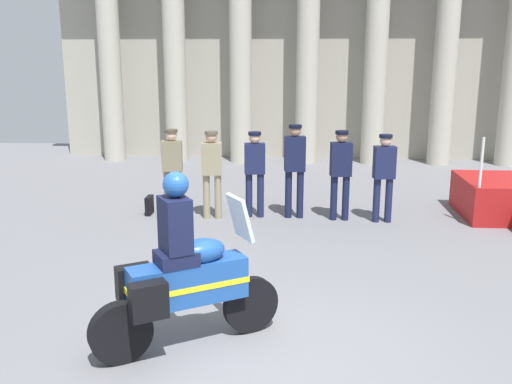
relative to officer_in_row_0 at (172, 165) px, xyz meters
name	(u,v)px	position (x,y,z in m)	size (l,w,h in m)	color
ground_plane	(250,369)	(1.95, -5.41, -0.99)	(28.70, 28.70, 0.00)	slate
colonnade_backdrop	(308,33)	(2.57, 6.46, 2.63)	(14.64, 1.48, 6.94)	#A49F91
officer_in_row_0	(172,165)	(0.00, 0.00, 0.00)	(0.41, 0.27, 1.67)	#7A7056
officer_in_row_1	(212,168)	(0.77, -0.09, -0.01)	(0.41, 0.27, 1.66)	gray
officer_in_row_2	(255,167)	(1.56, 0.07, -0.03)	(0.41, 0.27, 1.63)	#191E42
officer_in_row_3	(295,164)	(2.31, 0.07, 0.06)	(0.41, 0.27, 1.77)	#141938
officer_in_row_4	(341,168)	(3.16, -0.02, 0.00)	(0.41, 0.27, 1.68)	#141938
officer_in_row_5	(384,171)	(3.93, -0.10, -0.03)	(0.41, 0.27, 1.63)	#191E42
motorcycle_with_rider	(181,277)	(1.20, -5.03, -0.20)	(1.85, 1.24, 1.90)	black
briefcase_on_ground	(149,205)	(-0.50, 0.08, -0.81)	(0.10, 0.32, 0.36)	black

